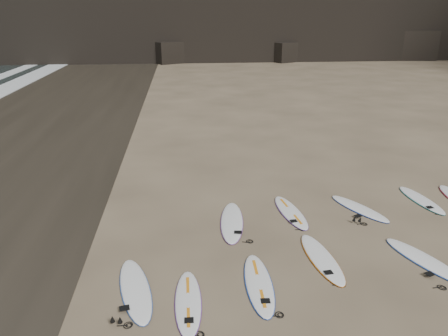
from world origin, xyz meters
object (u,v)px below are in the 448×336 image
at_px(surfboard_1, 259,283).
at_px(surfboard_5, 232,221).
at_px(surfboard_2, 322,258).
at_px(surfboard_0, 188,301).
at_px(surfboard_8, 421,200).
at_px(surfboard_7, 359,208).
at_px(surfboard_3, 425,260).
at_px(surfboard_11, 135,289).
at_px(surfboard_6, 291,212).

relative_size(surfboard_1, surfboard_5, 0.93).
bearing_deg(surfboard_5, surfboard_2, -40.87).
distance_m(surfboard_0, surfboard_8, 9.19).
xyz_separation_m(surfboard_2, surfboard_7, (2.12, 2.80, -0.00)).
xyz_separation_m(surfboard_0, surfboard_7, (5.58, 4.24, 0.00)).
bearing_deg(surfboard_3, surfboard_5, 129.79).
bearing_deg(surfboard_11, surfboard_1, -13.90).
bearing_deg(surfboard_7, surfboard_0, -168.13).
bearing_deg(surfboard_3, surfboard_2, 151.31).
bearing_deg(surfboard_5, surfboard_0, -103.95).
bearing_deg(surfboard_6, surfboard_2, -93.80).
bearing_deg(surfboard_0, surfboard_11, 154.95).
xyz_separation_m(surfboard_3, surfboard_6, (-2.73, 3.10, -0.00)).
bearing_deg(surfboard_1, surfboard_0, -161.09).
distance_m(surfboard_2, surfboard_3, 2.62).
relative_size(surfboard_0, surfboard_1, 0.93).
distance_m(surfboard_0, surfboard_11, 1.32).
bearing_deg(surfboard_7, surfboard_5, 162.01).
relative_size(surfboard_0, surfboard_6, 0.94).
distance_m(surfboard_2, surfboard_7, 3.51).
bearing_deg(surfboard_0, surfboard_6, 52.09).
relative_size(surfboard_1, surfboard_2, 1.00).
height_order(surfboard_6, surfboard_11, surfboard_11).
xyz_separation_m(surfboard_7, surfboard_8, (2.33, 0.44, 0.00)).
distance_m(surfboard_5, surfboard_6, 1.99).
height_order(surfboard_1, surfboard_5, surfboard_5).
height_order(surfboard_1, surfboard_2, same).
distance_m(surfboard_0, surfboard_1, 1.74).
bearing_deg(surfboard_3, surfboard_11, 163.14).
relative_size(surfboard_3, surfboard_6, 1.01).
height_order(surfboard_3, surfboard_7, surfboard_3).
relative_size(surfboard_1, surfboard_3, 1.01).
xyz_separation_m(surfboard_3, surfboard_11, (-7.24, -0.52, 0.00)).
bearing_deg(surfboard_1, surfboard_8, 35.45).
height_order(surfboard_7, surfboard_8, same).
bearing_deg(surfboard_8, surfboard_0, -155.27).
height_order(surfboard_0, surfboard_6, surfboard_6).
distance_m(surfboard_7, surfboard_11, 7.70).
bearing_deg(surfboard_11, surfboard_3, -8.63).
bearing_deg(surfboard_7, surfboard_3, -106.88).
height_order(surfboard_5, surfboard_11, surfboard_5).
relative_size(surfboard_1, surfboard_7, 1.07).
distance_m(surfboard_6, surfboard_8, 4.62).
xyz_separation_m(surfboard_0, surfboard_11, (-1.19, 0.57, 0.00)).
bearing_deg(surfboard_7, surfboard_6, 155.94).
distance_m(surfboard_7, surfboard_8, 2.37).
height_order(surfboard_0, surfboard_1, surfboard_1).
height_order(surfboard_3, surfboard_6, same).
relative_size(surfboard_0, surfboard_11, 0.90).
bearing_deg(surfboard_6, surfboard_5, -172.46).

